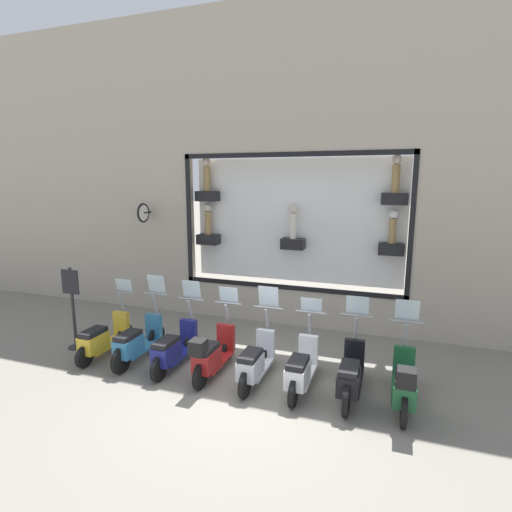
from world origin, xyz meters
TOP-DOWN VIEW (x-y plane):
  - ground_plane at (0.00, 0.00)m, footprint 120.00×120.00m
  - building_facade at (3.60, 0.00)m, footprint 1.19×36.00m
  - scooter_green_0 at (0.16, -2.82)m, footprint 1.80×0.61m
  - scooter_black_1 at (0.22, -1.94)m, footprint 1.81×0.61m
  - scooter_white_2 at (0.21, -1.06)m, footprint 1.80×0.60m
  - scooter_silver_3 at (0.22, -0.18)m, footprint 1.80×0.61m
  - scooter_red_4 at (0.15, 0.71)m, footprint 1.80×0.60m
  - scooter_navy_5 at (0.22, 1.59)m, footprint 1.80×0.60m
  - scooter_teal_6 at (0.22, 2.47)m, footprint 1.81×0.61m
  - scooter_yellow_7 at (0.21, 3.35)m, footprint 1.79×0.61m
  - shop_sign_post at (0.37, 4.26)m, footprint 0.36×0.45m

SIDE VIEW (x-z plane):
  - ground_plane at x=0.00m, z-range 0.00..0.00m
  - scooter_yellow_7 at x=0.21m, z-range -0.36..1.19m
  - scooter_white_2 at x=0.21m, z-range -0.34..1.19m
  - scooter_silver_3 at x=0.22m, z-range -0.41..1.27m
  - scooter_navy_5 at x=0.22m, z-range -0.40..1.26m
  - scooter_black_1 at x=0.22m, z-range -0.38..1.28m
  - scooter_teal_6 at x=0.22m, z-range -0.41..1.31m
  - scooter_red_4 at x=0.15m, z-range -0.33..1.27m
  - scooter_green_0 at x=0.16m, z-range -0.36..1.32m
  - shop_sign_post at x=0.37m, z-range 0.09..1.97m
  - building_facade at x=3.60m, z-range 0.08..8.18m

